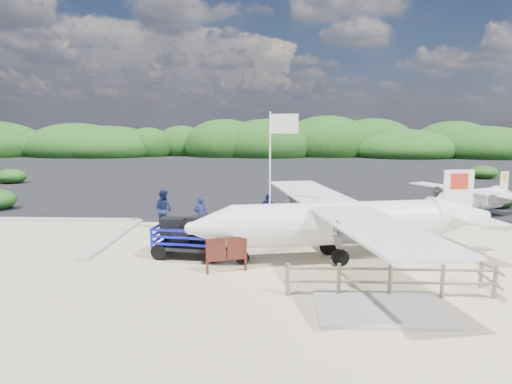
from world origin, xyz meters
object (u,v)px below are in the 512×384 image
baggage_cart (191,257)px  aircraft_large (346,180)px  flagpole (270,253)px  crew_b (163,209)px  signboard (227,272)px  crew_c (268,209)px  aircraft_small (194,174)px  crew_a (201,215)px

baggage_cart → aircraft_large: aircraft_large is taller
flagpole → crew_b: size_ratio=2.84×
baggage_cart → flagpole: bearing=20.4°
signboard → crew_c: crew_c is taller
crew_b → aircraft_small: (-2.88, 24.64, -0.97)m
signboard → aircraft_large: aircraft_large is taller
aircraft_large → crew_c: bearing=58.4°
baggage_cart → flagpole: size_ratio=0.52×
flagpole → crew_a: (-3.21, 3.02, 0.87)m
flagpole → crew_b: 6.53m
flagpole → aircraft_large: 24.89m
baggage_cart → aircraft_small: (-5.03, 29.22, 0.00)m
crew_b → aircraft_large: 23.35m
signboard → crew_b: crew_b is taller
aircraft_large → signboard: bearing=61.5°
aircraft_large → aircraft_small: size_ratio=2.17×
aircraft_small → signboard: bearing=72.6°
flagpole → aircraft_small: size_ratio=0.85×
flagpole → crew_b: bearing=143.1°
signboard → aircraft_large: 27.68m
crew_b → aircraft_small: crew_b is taller
aircraft_large → baggage_cart: bearing=57.1°
flagpole → aircraft_large: size_ratio=0.39×
crew_b → aircraft_small: size_ratio=0.30×
baggage_cart → crew_b: crew_b is taller
flagpole → aircraft_large: (6.70, 23.97, 0.00)m
flagpole → signboard: flagpole is taller
baggage_cart → aircraft_small: 29.65m
aircraft_large → aircraft_small: aircraft_large is taller
crew_a → crew_c: bearing=-150.8°
aircraft_large → aircraft_small: 15.43m
flagpole → signboard: bearing=-120.1°
crew_c → aircraft_large: size_ratio=0.11×
crew_b → aircraft_small: 24.83m
flagpole → signboard: size_ratio=3.62×
baggage_cart → aircraft_large: (9.71, 24.67, 0.00)m
baggage_cart → aircraft_large: size_ratio=0.21×
crew_a → crew_b: bearing=-32.1°
baggage_cart → crew_c: crew_c is taller
crew_a → aircraft_small: bearing=-87.4°
flagpole → crew_c: flagpole is taller
crew_a → aircraft_large: aircraft_large is taller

